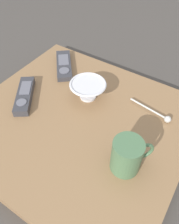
{
  "coord_description": "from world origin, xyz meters",
  "views": [
    {
      "loc": [
        -0.37,
        -0.29,
        0.59
      ],
      "look_at": [
        0.03,
        -0.03,
        0.07
      ],
      "focal_mm": 36.0,
      "sensor_mm": 36.0,
      "label": 1
    }
  ],
  "objects": [
    {
      "name": "coffee_mug",
      "position": [
        -0.07,
        -0.2,
        0.1
      ],
      "size": [
        0.1,
        0.09,
        0.1
      ],
      "color": "#4C724C",
      "rests_on": "table"
    },
    {
      "name": "tv_remote_far",
      "position": [
        0.19,
        0.2,
        0.06
      ],
      "size": [
        0.18,
        0.16,
        0.02
      ],
      "color": "#38383D",
      "rests_on": "table"
    },
    {
      "name": "table",
      "position": [
        0.0,
        0.0,
        0.02
      ],
      "size": [
        0.63,
        0.68,
        0.05
      ],
      "color": "#936D47",
      "rests_on": "ground"
    },
    {
      "name": "ground_plane",
      "position": [
        0.0,
        0.0,
        0.0
      ],
      "size": [
        6.0,
        6.0,
        0.0
      ],
      "primitive_type": "plane",
      "color": "#47423D"
    },
    {
      "name": "cereal_bowl",
      "position": [
        0.1,
        0.03,
        0.08
      ],
      "size": [
        0.12,
        0.12,
        0.06
      ],
      "color": "silver",
      "rests_on": "table"
    },
    {
      "name": "tv_remote_near",
      "position": [
        -0.02,
        0.21,
        0.06
      ],
      "size": [
        0.17,
        0.14,
        0.03
      ],
      "color": "#38383D",
      "rests_on": "table"
    },
    {
      "name": "teaspoon",
      "position": [
        0.15,
        -0.22,
        0.06
      ],
      "size": [
        0.03,
        0.15,
        0.02
      ],
      "color": "silver",
      "rests_on": "table"
    }
  ]
}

